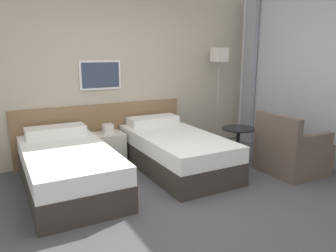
% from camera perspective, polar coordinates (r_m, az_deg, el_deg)
% --- Properties ---
extents(ground_plane, '(16.00, 16.00, 0.00)m').
position_cam_1_polar(ground_plane, '(3.64, 4.88, -14.47)').
color(ground_plane, '#47474C').
extents(wall_headboard, '(10.00, 0.10, 2.70)m').
position_cam_1_polar(wall_headboard, '(5.28, -8.76, 8.72)').
color(wall_headboard, '#B7AD99').
rests_on(wall_headboard, ground_plane).
extents(bed_near_door, '(1.00, 1.96, 0.65)m').
position_cam_1_polar(bed_near_door, '(4.24, -16.99, -7.02)').
color(bed_near_door, '#332D28').
rests_on(bed_near_door, ground_plane).
extents(bed_near_window, '(1.00, 1.96, 0.65)m').
position_cam_1_polar(bed_near_window, '(4.74, 1.24, -4.33)').
color(bed_near_window, '#332D28').
rests_on(bed_near_window, ground_plane).
extents(nightstand, '(0.44, 0.40, 0.60)m').
position_cam_1_polar(nightstand, '(5.09, -10.28, -3.64)').
color(nightstand, beige).
rests_on(nightstand, ground_plane).
extents(floor_lamp, '(0.24, 0.24, 1.73)m').
position_cam_1_polar(floor_lamp, '(5.81, 8.89, 10.43)').
color(floor_lamp, '#9E9993').
rests_on(floor_lamp, ground_plane).
extents(side_table, '(0.49, 0.49, 0.57)m').
position_cam_1_polar(side_table, '(4.98, 12.12, -2.19)').
color(side_table, black).
rests_on(side_table, ground_plane).
extents(armchair, '(0.77, 0.77, 0.85)m').
position_cam_1_polar(armchair, '(4.90, 20.64, -4.39)').
color(armchair, brown).
rests_on(armchair, ground_plane).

